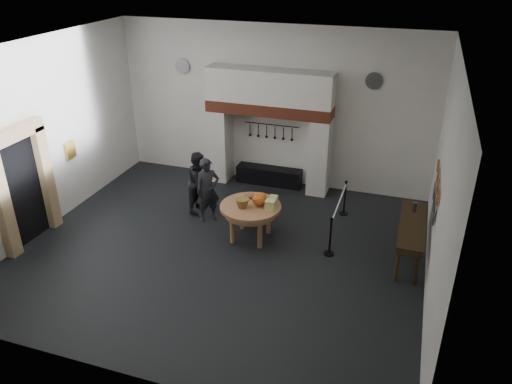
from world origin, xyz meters
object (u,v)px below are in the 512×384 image
(iron_range, at_px, (269,176))
(barrier_post_near, at_px, (330,237))
(visitor_near, at_px, (208,190))
(work_table, at_px, (251,207))
(visitor_far, at_px, (200,182))
(side_table, at_px, (412,225))
(barrier_post_far, at_px, (345,199))

(iron_range, relative_size, barrier_post_near, 2.11)
(visitor_near, bearing_deg, iron_range, 30.32)
(iron_range, bearing_deg, work_table, -81.15)
(visitor_far, distance_m, barrier_post_near, 3.79)
(work_table, distance_m, visitor_far, 1.93)
(side_table, height_order, barrier_post_far, same)
(side_table, relative_size, barrier_post_near, 2.44)
(work_table, relative_size, barrier_post_far, 1.59)
(iron_range, height_order, work_table, work_table)
(iron_range, relative_size, side_table, 0.86)
(work_table, height_order, visitor_far, visitor_far)
(iron_range, distance_m, barrier_post_near, 3.97)
(iron_range, xyz_separation_m, visitor_near, (-0.83, -2.53, 0.58))
(visitor_near, height_order, visitor_far, visitor_near)
(visitor_near, relative_size, side_table, 0.76)
(work_table, bearing_deg, side_table, 4.34)
(visitor_near, bearing_deg, work_table, -62.78)
(side_table, bearing_deg, barrier_post_far, 136.64)
(visitor_near, height_order, barrier_post_near, visitor_near)
(side_table, bearing_deg, work_table, -175.66)
(iron_range, xyz_separation_m, visitor_far, (-1.23, -2.13, 0.57))
(iron_range, xyz_separation_m, work_table, (0.47, -3.04, 0.59))
(iron_range, xyz_separation_m, barrier_post_near, (2.40, -3.16, 0.20))
(iron_range, distance_m, work_table, 3.13)
(visitor_near, relative_size, barrier_post_near, 1.85)
(iron_range, bearing_deg, barrier_post_far, -25.76)
(iron_range, relative_size, work_table, 1.32)
(visitor_far, height_order, side_table, visitor_far)
(work_table, bearing_deg, barrier_post_far, 44.30)
(barrier_post_near, bearing_deg, iron_range, 127.23)
(work_table, bearing_deg, visitor_far, 151.99)
(visitor_far, height_order, barrier_post_near, visitor_far)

